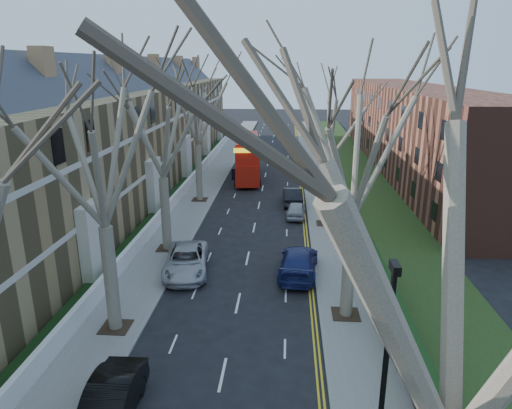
% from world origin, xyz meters
% --- Properties ---
extents(pavement_left, '(3.00, 102.00, 0.12)m').
position_xyz_m(pavement_left, '(-6.00, 39.00, 0.06)').
color(pavement_left, slate).
rests_on(pavement_left, ground).
extents(pavement_right, '(3.00, 102.00, 0.12)m').
position_xyz_m(pavement_right, '(6.00, 39.00, 0.06)').
color(pavement_right, slate).
rests_on(pavement_right, ground).
extents(terrace_left, '(9.70, 78.00, 13.60)m').
position_xyz_m(terrace_left, '(-13.65, 31.00, 5.53)').
color(terrace_left, olive).
rests_on(terrace_left, ground).
extents(flats_right, '(13.97, 54.00, 10.00)m').
position_xyz_m(flats_right, '(17.46, 43.00, 4.98)').
color(flats_right, brown).
rests_on(flats_right, ground).
extents(wall_hedge_right, '(0.70, 24.00, 1.80)m').
position_xyz_m(wall_hedge_right, '(7.70, 2.00, 1.12)').
color(wall_hedge_right, brown).
rests_on(wall_hedge_right, ground).
extents(front_wall_left, '(0.30, 78.00, 1.00)m').
position_xyz_m(front_wall_left, '(-7.65, 31.00, 0.62)').
color(front_wall_left, white).
rests_on(front_wall_left, ground).
extents(grass_verge_right, '(6.00, 102.00, 0.06)m').
position_xyz_m(grass_verge_right, '(10.50, 39.00, 0.15)').
color(grass_verge_right, '#203513').
rests_on(grass_verge_right, ground).
extents(lamp_post, '(0.18, 0.50, 8.11)m').
position_xyz_m(lamp_post, '(5.00, -3.50, 4.57)').
color(lamp_post, black).
rests_on(lamp_post, ground).
extents(tree_left_mid, '(10.50, 10.50, 14.71)m').
position_xyz_m(tree_left_mid, '(-5.70, 6.00, 9.56)').
color(tree_left_mid, brown).
rests_on(tree_left_mid, ground).
extents(tree_left_far, '(10.15, 10.15, 14.22)m').
position_xyz_m(tree_left_far, '(-5.70, 16.00, 9.24)').
color(tree_left_far, brown).
rests_on(tree_left_far, ground).
extents(tree_left_dist, '(10.50, 10.50, 14.71)m').
position_xyz_m(tree_left_dist, '(-5.70, 28.00, 9.56)').
color(tree_left_dist, brown).
rests_on(tree_left_dist, ground).
extents(tree_right_near, '(10.85, 10.85, 15.20)m').
position_xyz_m(tree_right_near, '(5.70, -6.00, 9.86)').
color(tree_right_near, brown).
rests_on(tree_right_near, ground).
extents(tree_right_mid, '(10.50, 10.50, 14.71)m').
position_xyz_m(tree_right_mid, '(5.70, 8.00, 9.56)').
color(tree_right_mid, brown).
rests_on(tree_right_mid, ground).
extents(tree_right_far, '(10.15, 10.15, 14.22)m').
position_xyz_m(tree_right_far, '(5.70, 22.00, 9.24)').
color(tree_right_far, brown).
rests_on(tree_right_far, ground).
extents(double_decker_bus, '(3.53, 11.21, 4.61)m').
position_xyz_m(double_decker_bus, '(-1.96, 37.17, 2.27)').
color(double_decker_bus, '#B0180C').
rests_on(double_decker_bus, ground).
extents(car_left_mid, '(1.75, 4.72, 1.54)m').
position_xyz_m(car_left_mid, '(-3.70, 0.14, 0.77)').
color(car_left_mid, black).
rests_on(car_left_mid, ground).
extents(car_left_far, '(3.33, 5.92, 1.56)m').
position_xyz_m(car_left_far, '(-3.61, 12.60, 0.78)').
color(car_left_far, '#A6A6AB').
rests_on(car_left_far, ground).
extents(car_right_near, '(2.74, 5.69, 1.60)m').
position_xyz_m(car_right_near, '(3.35, 12.86, 0.80)').
color(car_right_near, navy).
rests_on(car_right_near, ground).
extents(car_right_mid, '(1.81, 3.95, 1.31)m').
position_xyz_m(car_right_mid, '(3.36, 23.90, 0.66)').
color(car_right_mid, '#9EA0A6').
rests_on(car_right_mid, ground).
extents(car_right_far, '(1.90, 4.84, 1.57)m').
position_xyz_m(car_right_far, '(3.07, 27.62, 0.79)').
color(car_right_far, black).
rests_on(car_right_far, ground).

